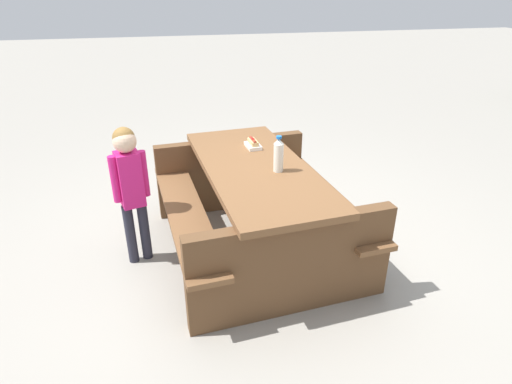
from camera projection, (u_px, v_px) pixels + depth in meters
ground_plane at (256, 248)px, 3.61m from camera, size 30.00×30.00×0.00m
picnic_table at (256, 201)px, 3.41m from camera, size 1.92×1.56×0.75m
soda_bottle at (278, 155)px, 3.13m from camera, size 0.07×0.07×0.27m
hotdog_tray at (253, 144)px, 3.61m from camera, size 0.19×0.12×0.08m
child_in_coat at (130, 179)px, 3.16m from camera, size 0.19×0.26×1.10m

